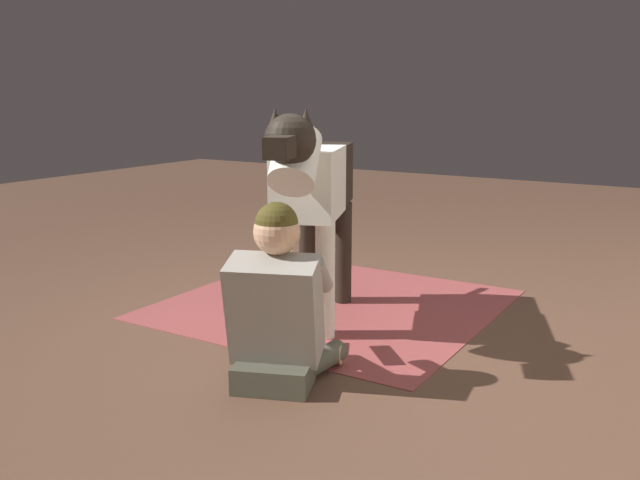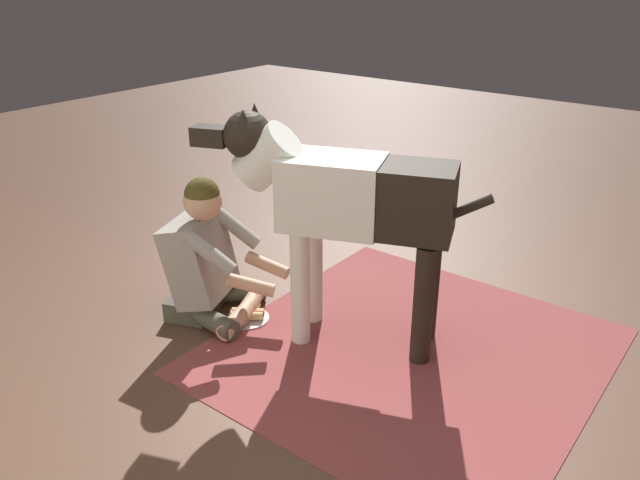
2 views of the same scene
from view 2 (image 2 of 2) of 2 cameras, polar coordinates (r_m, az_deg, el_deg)
name	(u,v)px [view 2 (image 2 of 2)]	position (r m, az deg, el deg)	size (l,w,h in m)	color
ground_plane	(365,339)	(3.48, 4.07, -8.90)	(13.90, 13.90, 0.00)	brown
area_rug	(409,351)	(3.40, 8.04, -9.88)	(1.83, 1.91, 0.01)	brown
person_sitting_on_floor	(208,261)	(3.59, -10.11, -1.90)	(0.73, 0.61, 0.83)	#48493A
large_dog	(343,201)	(3.15, 2.14, 3.60)	(1.46, 0.68, 1.23)	silver
hot_dog_on_plate	(248,316)	(3.65, -6.58, -6.81)	(0.25, 0.25, 0.06)	silver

